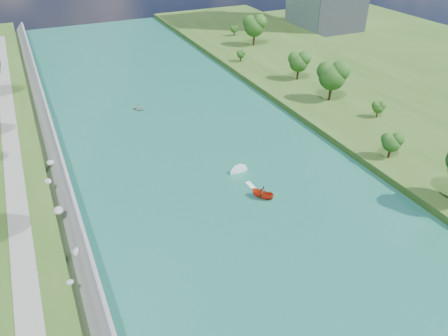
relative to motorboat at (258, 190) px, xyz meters
name	(u,v)px	position (x,y,z in m)	size (l,w,h in m)	color
ground	(251,224)	(-4.95, -6.95, -0.76)	(260.00, 260.00, 0.00)	#2D5119
river_water	(202,164)	(-4.95, 13.05, -0.71)	(55.00, 240.00, 0.10)	#185E4F
berm_east	(399,115)	(44.55, 13.05, -0.01)	(44.00, 240.00, 1.50)	#2D5119
riprap_bank	(61,192)	(-30.81, 12.08, 1.05)	(4.23, 236.00, 4.08)	slate
riverside_path	(16,190)	(-37.45, 13.05, 2.79)	(3.00, 200.00, 0.10)	gray
trees_east	(357,94)	(33.05, 15.45, 6.11)	(18.66, 139.31, 11.94)	#124715
motorboat	(258,190)	(0.00, 0.00, 0.00)	(3.68, 18.82, 2.25)	red
raft	(139,109)	(-9.17, 42.52, -0.32)	(3.53, 3.55, 1.48)	gray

